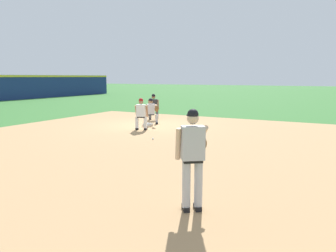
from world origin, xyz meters
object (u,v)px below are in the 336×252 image
Objects in this scene: baserunner at (141,113)px; umpire at (154,106)px; first_base_bag at (148,124)px; first_baseman at (151,110)px; pitcher at (193,154)px; baseball at (153,139)px.

baserunner and umpire have the same top height.
first_base_bag is 0.28× the size of first_baseman.
umpire reaches higher than first_baseman.
pitcher is at bearing -144.05° from first_base_bag.
baserunner reaches higher than baseball.
umpire reaches higher than baseball.
pitcher reaches higher than umpire.
baserunner is (7.25, 5.77, -0.27)m from pitcher.
umpire is at bearing 33.75° from pitcher.
baseball is 0.05× the size of baserunner.
first_base_bag is 0.26× the size of umpire.
baseball is (-3.20, -2.20, -0.01)m from first_base_bag.
pitcher is (-5.47, -4.09, 1.02)m from baseball.
pitcher reaches higher than baseball.
umpire reaches higher than first_base_bag.
umpire is (1.67, 0.85, 0.06)m from first_baseman.
first_baseman is 1.87m from umpire.
baseball is at bearing 36.77° from pitcher.
pitcher reaches higher than first_baseman.
baseball is 0.05× the size of umpire.
umpire is at bearing 30.33° from baseball.
first_base_bag is 10.75m from pitcher.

